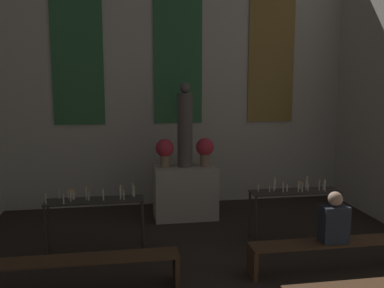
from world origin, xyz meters
name	(u,v)px	position (x,y,z in m)	size (l,w,h in m)	color
wall_back	(178,74)	(0.00, 9.09, 2.71)	(7.31, 0.16, 5.37)	beige
altar	(185,192)	(0.00, 8.08, 0.49)	(1.17, 0.72, 0.99)	#BCB29E
statue	(185,127)	(0.00, 8.08, 1.73)	(0.28, 0.28, 1.57)	#5B5651
flower_vase_left	(165,150)	(-0.38, 8.08, 1.31)	(0.34, 0.34, 0.53)	#937A5B
flower_vase_right	(205,149)	(0.38, 8.08, 1.31)	(0.34, 0.34, 0.53)	#937A5B
candle_rack_left	(95,207)	(-1.60, 6.64, 0.72)	(1.47, 0.39, 1.02)	#332D28
candle_rack_right	(295,197)	(1.59, 6.64, 0.72)	(1.47, 0.39, 1.03)	#332D28
pew_back_left	(83,266)	(-1.68, 5.44, 0.32)	(2.40, 0.36, 0.43)	#4C331E
pew_back_right	(335,248)	(1.68, 5.44, 0.32)	(2.40, 0.36, 0.43)	#4C331E
person_seated	(334,220)	(1.65, 5.44, 0.73)	(0.36, 0.24, 0.70)	#282D38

